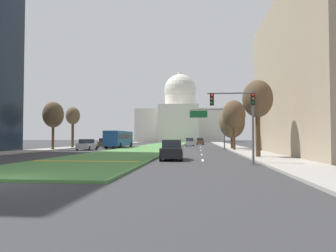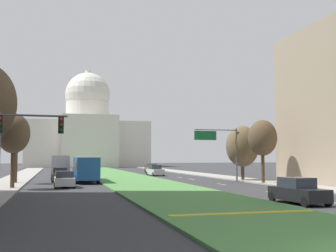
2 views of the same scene
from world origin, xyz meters
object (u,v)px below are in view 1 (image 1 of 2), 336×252
object	(u,v)px
street_tree_right_mid	(234,115)
street_tree_left_far	(73,117)
street_tree_left_mid	(53,115)
city_bus	(119,138)
overhead_guide_sign	(211,120)
street_tree_right_far	(232,122)
traffic_light_near_right	(241,111)
street_tree_right_near	(258,100)
sedan_distant	(106,143)
sedan_lead_stopped	(172,150)
capitol_building	(180,117)
sedan_far_horizon	(190,142)
sedan_very_far	(200,142)
box_truck_delivery	(114,138)
sedan_midblock	(87,145)

from	to	relation	value
street_tree_right_mid	street_tree_left_far	size ratio (longest dim) A/B	1.00
street_tree_left_mid	city_bus	size ratio (longest dim) A/B	0.65
overhead_guide_sign	street_tree_right_far	xyz separation A→B (m)	(3.38, 1.14, -0.30)
traffic_light_near_right	street_tree_left_mid	size ratio (longest dim) A/B	0.73
street_tree_right_near	sedan_distant	bearing A→B (deg)	130.14
street_tree_left_far	sedan_lead_stopped	size ratio (longest dim) A/B	1.55
overhead_guide_sign	street_tree_right_near	xyz separation A→B (m)	(3.38, -21.03, 0.65)
overhead_guide_sign	traffic_light_near_right	bearing A→B (deg)	-87.84
capitol_building	street_tree_right_near	xyz separation A→B (m)	(13.45, -106.80, -5.39)
street_tree_left_far	street_tree_right_far	xyz separation A→B (m)	(27.15, -1.16, -1.15)
street_tree_left_far	sedan_distant	distance (m)	7.46
capitol_building	street_tree_right_near	size ratio (longest dim) A/B	5.19
sedan_lead_stopped	sedan_far_horizon	size ratio (longest dim) A/B	0.99
overhead_guide_sign	street_tree_left_far	xyz separation A→B (m)	(-23.77, 2.30, 0.85)
sedan_very_far	street_tree_left_mid	bearing A→B (deg)	-120.35
street_tree_right_far	sedan_distant	bearing A→B (deg)	169.48
sedan_very_far	city_bus	xyz separation A→B (m)	(-14.23, -26.95, 0.96)
sedan_far_horizon	sedan_very_far	size ratio (longest dim) A/B	1.09
traffic_light_near_right	street_tree_right_mid	bearing A→B (deg)	84.88
overhead_guide_sign	city_bus	size ratio (longest dim) A/B	0.59
capitol_building	overhead_guide_sign	xyz separation A→B (m)	(10.07, -85.77, -6.04)
street_tree_left_far	street_tree_right_far	world-z (taller)	street_tree_left_far
street_tree_right_far	street_tree_left_mid	bearing A→B (deg)	-164.91
street_tree_left_mid	sedan_very_far	xyz separation A→B (m)	(21.58, 36.85, -4.37)
city_bus	sedan_distant	bearing A→B (deg)	153.89
overhead_guide_sign	sedan_lead_stopped	distance (m)	24.28
traffic_light_near_right	city_bus	distance (m)	35.59
street_tree_left_mid	box_truck_delivery	world-z (taller)	street_tree_left_mid
overhead_guide_sign	street_tree_right_near	bearing A→B (deg)	-80.87
street_tree_right_mid	city_bus	bearing A→B (deg)	155.15
sedan_midblock	box_truck_delivery	xyz separation A→B (m)	(-0.25, 16.09, 0.91)
street_tree_left_far	street_tree_right_far	bearing A→B (deg)	-2.45
capitol_building	city_bus	size ratio (longest dim) A/B	3.35
street_tree_right_far	sedan_midblock	bearing A→B (deg)	-164.63
street_tree_right_near	sedan_lead_stopped	distance (m)	9.20
street_tree_right_near	sedan_distant	size ratio (longest dim) A/B	1.67
street_tree_left_far	capitol_building	bearing A→B (deg)	80.68
sedan_distant	city_bus	size ratio (longest dim) A/B	0.39
traffic_light_near_right	box_truck_delivery	size ratio (longest dim) A/B	0.81
street_tree_right_near	box_truck_delivery	size ratio (longest dim) A/B	1.11
overhead_guide_sign	sedan_lead_stopped	bearing A→B (deg)	-100.13
street_tree_left_far	sedan_midblock	size ratio (longest dim) A/B	1.65
street_tree_left_mid	sedan_far_horizon	world-z (taller)	street_tree_left_mid
sedan_distant	sedan_far_horizon	xyz separation A→B (m)	(14.83, 13.00, 0.01)
traffic_light_near_right	overhead_guide_sign	xyz separation A→B (m)	(-1.03, 27.37, 0.85)
sedan_midblock	sedan_distant	xyz separation A→B (m)	(-0.25, 10.14, 0.04)
sedan_distant	sedan_very_far	size ratio (longest dim) A/B	0.99
sedan_far_horizon	city_bus	xyz separation A→B (m)	(-11.98, -14.40, 0.95)
street_tree_left_far	sedan_very_far	xyz separation A→B (m)	(22.08, 28.50, -4.69)
street_tree_right_far	sedan_midblock	world-z (taller)	street_tree_right_far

